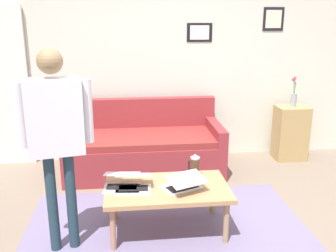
{
  "coord_description": "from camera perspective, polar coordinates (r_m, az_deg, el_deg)",
  "views": [
    {
      "loc": [
        0.47,
        2.86,
        1.9
      ],
      "look_at": [
        0.06,
        -0.91,
        0.8
      ],
      "focal_mm": 40.22,
      "sensor_mm": 36.0,
      "label": 1
    }
  ],
  "objects": [
    {
      "name": "laptop_center",
      "position": [
        3.37,
        -5.26,
        -8.81
      ],
      "size": [
        0.33,
        0.31,
        0.14
      ],
      "color": "silver",
      "rests_on": "coffee_table"
    },
    {
      "name": "back_wall",
      "position": [
        5.11,
        -0.96,
        9.99
      ],
      "size": [
        7.04,
        0.11,
        2.7
      ],
      "color": "silver",
      "rests_on": "ground_plane"
    },
    {
      "name": "area_rug",
      "position": [
        3.54,
        0.05,
        -16.19
      ],
      "size": [
        2.61,
        1.88,
        0.01
      ],
      "primitive_type": "cube",
      "color": "slate",
      "rests_on": "ground_plane"
    },
    {
      "name": "couch",
      "position": [
        4.79,
        -3.68,
        -3.33
      ],
      "size": [
        1.93,
        0.89,
        0.88
      ],
      "color": "maroon",
      "rests_on": "ground_plane"
    },
    {
      "name": "person_standing",
      "position": [
        3.06,
        -16.7,
        -0.11
      ],
      "size": [
        0.59,
        0.27,
        1.68
      ],
      "color": "#213745",
      "rests_on": "ground_plane"
    },
    {
      "name": "ground_plane",
      "position": [
        3.47,
        2.7,
        -17.05
      ],
      "size": [
        7.68,
        7.68,
        0.0
      ],
      "primitive_type": "plane",
      "color": "#7B6B5C"
    },
    {
      "name": "coffee_table",
      "position": [
        3.44,
        -0.13,
        -9.87
      ],
      "size": [
        1.11,
        0.66,
        0.44
      ],
      "color": "#AA7F53",
      "rests_on": "ground_plane"
    },
    {
      "name": "side_shelf",
      "position": [
        5.44,
        18.07,
        -1.0
      ],
      "size": [
        0.42,
        0.32,
        0.74
      ],
      "color": "tan",
      "rests_on": "ground_plane"
    },
    {
      "name": "laptop_left",
      "position": [
        3.36,
        2.3,
        -8.83
      ],
      "size": [
        0.42,
        0.41,
        0.15
      ],
      "color": "silver",
      "rests_on": "coffee_table"
    },
    {
      "name": "laptop_right",
      "position": [
        3.41,
        -7.0,
        -8.57
      ],
      "size": [
        0.35,
        0.32,
        0.14
      ],
      "color": "silver",
      "rests_on": "coffee_table"
    },
    {
      "name": "french_press",
      "position": [
        3.58,
        4.09,
        -6.22
      ],
      "size": [
        0.11,
        0.09,
        0.23
      ],
      "color": "#4C3323",
      "rests_on": "coffee_table"
    },
    {
      "name": "flower_vase",
      "position": [
        5.32,
        18.52,
        4.22
      ],
      "size": [
        0.09,
        0.08,
        0.42
      ],
      "color": "#929DA4",
      "rests_on": "side_shelf"
    }
  ]
}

